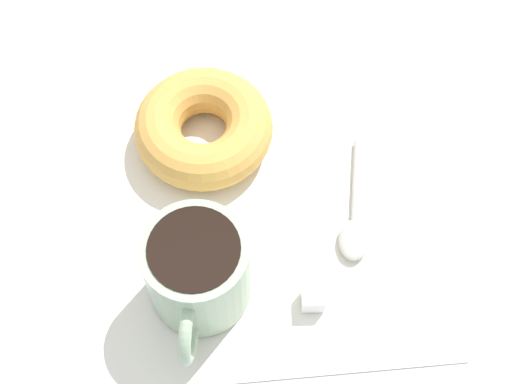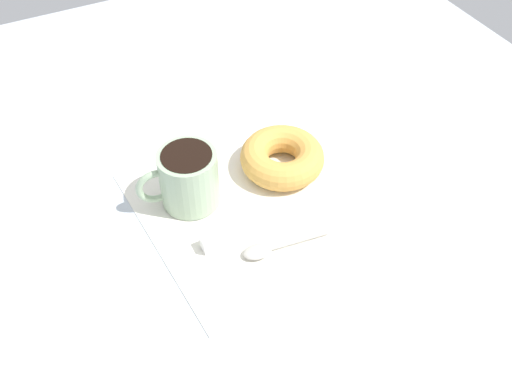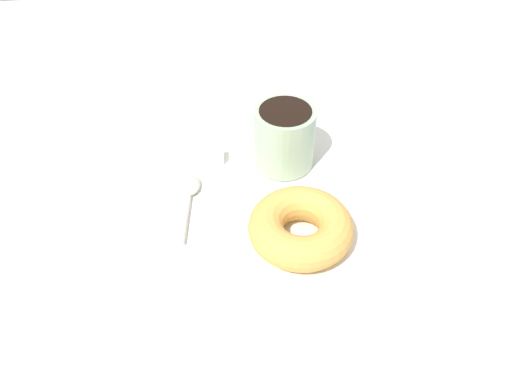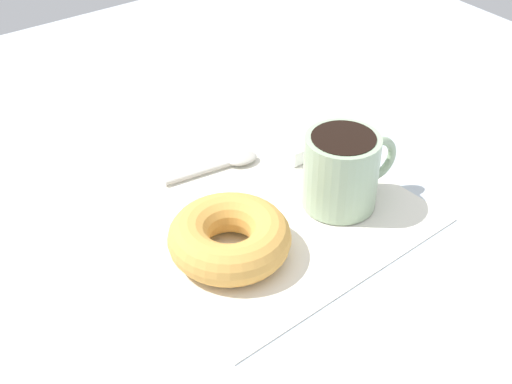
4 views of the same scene
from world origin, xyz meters
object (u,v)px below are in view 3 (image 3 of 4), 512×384
(coffee_cup, at_px, (284,135))
(spoon, at_px, (189,193))
(donut, at_px, (301,228))
(sugar_cube, at_px, (217,155))

(coffee_cup, bearing_deg, spoon, 113.33)
(coffee_cup, bearing_deg, donut, 179.66)
(sugar_cube, bearing_deg, donut, -150.18)
(coffee_cup, xyz_separation_m, sugar_cube, (0.01, 0.09, -0.03))
(donut, relative_size, sugar_cube, 6.78)
(sugar_cube, bearing_deg, spoon, 149.39)
(donut, xyz_separation_m, sugar_cube, (0.15, 0.09, -0.01))
(coffee_cup, distance_m, donut, 0.14)
(donut, height_order, sugar_cube, donut)
(donut, bearing_deg, coffee_cup, -0.34)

